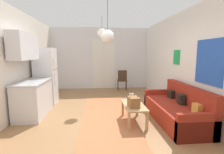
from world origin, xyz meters
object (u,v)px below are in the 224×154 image
bamboo_vase (132,97)px  pendant_lamp_far (102,33)px  couch (177,110)px  coffee_table (134,107)px  pendant_lamp_near (108,36)px  refrigerator (46,76)px  accent_chair (122,79)px  handbag (134,102)px

bamboo_vase → pendant_lamp_far: (-0.68, 1.31, 1.70)m
couch → coffee_table: (-1.05, 0.02, 0.10)m
coffee_table → bamboo_vase: size_ratio=2.25×
couch → coffee_table: size_ratio=2.20×
coffee_table → bamboo_vase: bearing=88.4°
bamboo_vase → pendant_lamp_far: pendant_lamp_far is taller
pendant_lamp_near → pendant_lamp_far: bearing=92.2°
refrigerator → pendant_lamp_far: 2.25m
bamboo_vase → refrigerator: bearing=149.6°
couch → accent_chair: (-0.81, 3.34, 0.23)m
refrigerator → accent_chair: bearing=29.9°
couch → accent_chair: accent_chair is taller
bamboo_vase → handbag: bamboo_vase is taller
refrigerator → accent_chair: size_ratio=1.98×
handbag → refrigerator: 3.12m
coffee_table → accent_chair: size_ratio=1.03×
bamboo_vase → accent_chair: 3.03m
refrigerator → pendant_lamp_near: (1.87, -1.79, 1.08)m
coffee_table → bamboo_vase: 0.34m
bamboo_vase → pendant_lamp_far: bearing=117.4°
coffee_table → refrigerator: 3.08m
accent_chair → pendant_lamp_far: (-0.91, -1.71, 1.73)m
coffee_table → pendant_lamp_near: size_ratio=1.01×
refrigerator → pendant_lamp_far: pendant_lamp_far is taller
couch → pendant_lamp_far: bearing=136.5°
refrigerator → accent_chair: refrigerator is taller
pendant_lamp_near → pendant_lamp_far: same height
handbag → pendant_lamp_near: 1.54m
bamboo_vase → handbag: (-0.05, -0.47, 0.02)m
couch → handbag: 1.14m
handbag → pendant_lamp_far: size_ratio=0.50×
handbag → pendant_lamp_far: 2.53m
bamboo_vase → coffee_table: bearing=-91.6°
refrigerator → handbag: bearing=-38.4°
coffee_table → handbag: bearing=-104.8°
refrigerator → pendant_lamp_near: size_ratio=1.94×
handbag → pendant_lamp_far: pendant_lamp_far is taller
coffee_table → refrigerator: size_ratio=0.52×
couch → handbag: bearing=-172.3°
coffee_table → pendant_lamp_far: (-0.67, 1.61, 1.86)m
pendant_lamp_near → bamboo_vase: bearing=28.3°
accent_chair → pendant_lamp_far: 2.60m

